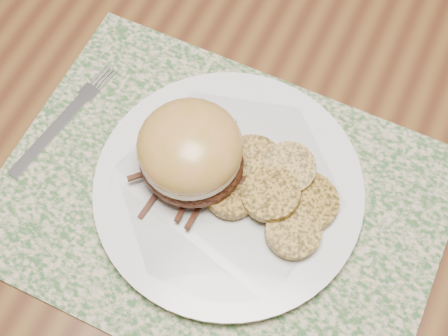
{
  "coord_description": "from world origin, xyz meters",
  "views": [
    {
      "loc": [
        0.22,
        -0.29,
        1.35
      ],
      "look_at": [
        0.11,
        -0.05,
        0.79
      ],
      "focal_mm": 50.0,
      "sensor_mm": 36.0,
      "label": 1
    }
  ],
  "objects_px": {
    "pork_sandwich": "(190,152)",
    "fork": "(65,119)",
    "dinner_plate": "(229,189)",
    "dining_table": "(162,140)"
  },
  "relations": [
    {
      "from": "pork_sandwich",
      "to": "fork",
      "type": "height_order",
      "value": "pork_sandwich"
    },
    {
      "from": "fork",
      "to": "dinner_plate",
      "type": "bearing_deg",
      "value": 8.95
    },
    {
      "from": "dinner_plate",
      "to": "fork",
      "type": "relative_size",
      "value": 1.57
    },
    {
      "from": "dinner_plate",
      "to": "pork_sandwich",
      "type": "xyz_separation_m",
      "value": [
        -0.04,
        0.0,
        0.05
      ]
    },
    {
      "from": "dining_table",
      "to": "pork_sandwich",
      "type": "bearing_deg",
      "value": -38.18
    },
    {
      "from": "dining_table",
      "to": "fork",
      "type": "bearing_deg",
      "value": -143.51
    },
    {
      "from": "pork_sandwich",
      "to": "fork",
      "type": "bearing_deg",
      "value": -175.79
    },
    {
      "from": "dining_table",
      "to": "pork_sandwich",
      "type": "height_order",
      "value": "pork_sandwich"
    },
    {
      "from": "dinner_plate",
      "to": "pork_sandwich",
      "type": "height_order",
      "value": "pork_sandwich"
    },
    {
      "from": "dining_table",
      "to": "dinner_plate",
      "type": "bearing_deg",
      "value": -27.37
    }
  ]
}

